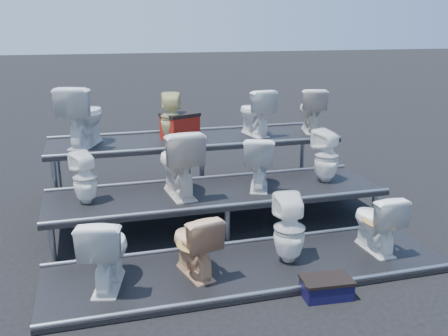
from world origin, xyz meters
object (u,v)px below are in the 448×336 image
object	(u,v)px
toilet_4	(85,178)
toilet_3	(376,221)
toilet_5	(178,162)
red_crate	(180,128)
toilet_9	(171,117)
toilet_10	(255,112)
toilet_2	(289,229)
toilet_11	(311,110)
toilet_6	(259,162)
toilet_8	(83,116)
toilet_0	(106,250)
toilet_1	(194,243)
step_stool	(326,289)
toilet_7	(326,156)

from	to	relation	value
toilet_4	toilet_3	bearing A→B (deg)	132.44
toilet_5	red_crate	world-z (taller)	toilet_5
toilet_9	toilet_10	xyz separation A→B (m)	(1.28, 0.00, 0.01)
toilet_2	toilet_11	xyz separation A→B (m)	(1.44, 2.60, 0.78)
toilet_6	toilet_8	size ratio (longest dim) A/B	0.82
toilet_0	toilet_1	xyz separation A→B (m)	(0.86, 0.00, -0.03)
toilet_1	toilet_10	bearing A→B (deg)	-133.66
toilet_2	toilet_5	bearing A→B (deg)	-47.38
toilet_11	toilet_2	bearing A→B (deg)	75.93
toilet_2	toilet_4	xyz separation A→B (m)	(-2.03, 1.30, 0.34)
toilet_2	toilet_11	world-z (taller)	toilet_11
toilet_0	toilet_8	distance (m)	2.74
toilet_5	toilet_8	bearing A→B (deg)	-55.33
toilet_1	toilet_11	xyz separation A→B (m)	(2.46, 2.60, 0.81)
toilet_5	toilet_8	size ratio (longest dim) A/B	0.99
toilet_0	toilet_9	world-z (taller)	toilet_9
toilet_11	step_stool	bearing A→B (deg)	82.73
toilet_9	toilet_11	world-z (taller)	toilet_11
toilet_8	toilet_6	bearing A→B (deg)	171.72
toilet_8	toilet_9	distance (m)	1.23
toilet_1	step_stool	xyz separation A→B (m)	(1.13, -0.68, -0.31)
toilet_3	toilet_11	xyz separation A→B (m)	(0.40, 2.60, 0.81)
toilet_3	step_stool	xyz separation A→B (m)	(-0.93, -0.68, -0.32)
toilet_0	toilet_3	bearing A→B (deg)	-166.01
toilet_0	toilet_5	world-z (taller)	toilet_5
toilet_4	toilet_7	xyz separation A→B (m)	(3.09, 0.00, 0.04)
toilet_9	toilet_11	distance (m)	2.21
toilet_10	toilet_2	bearing A→B (deg)	70.10
toilet_5	toilet_7	world-z (taller)	toilet_5
toilet_10	toilet_11	world-z (taller)	toilet_10
toilet_0	toilet_1	bearing A→B (deg)	-166.01
toilet_1	toilet_4	xyz separation A→B (m)	(-1.01, 1.30, 0.38)
toilet_3	toilet_8	size ratio (longest dim) A/B	0.80
toilet_4	toilet_11	bearing A→B (deg)	175.99
toilet_8	toilet_10	size ratio (longest dim) A/B	1.19
toilet_0	toilet_11	xyz separation A→B (m)	(3.31, 2.60, 0.78)
toilet_0	toilet_3	size ratio (longest dim) A/B	1.09
step_stool	toilet_10	bearing A→B (deg)	87.52
toilet_1	toilet_8	size ratio (longest dim) A/B	0.79
toilet_0	toilet_10	bearing A→B (deg)	-118.55
step_stool	toilet_4	bearing A→B (deg)	141.68
toilet_10	toilet_11	size ratio (longest dim) A/B	1.02
toilet_8	step_stool	distance (m)	4.08
toilet_3	toilet_1	bearing A→B (deg)	-0.78
toilet_9	toilet_1	bearing A→B (deg)	94.97
toilet_11	step_stool	distance (m)	3.71
toilet_11	toilet_6	bearing A→B (deg)	59.44
toilet_5	toilet_8	world-z (taller)	toilet_8
toilet_0	toilet_2	world-z (taller)	toilet_2
toilet_2	step_stool	distance (m)	0.77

